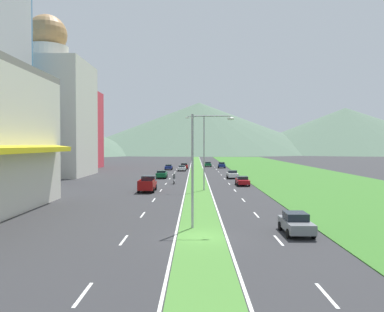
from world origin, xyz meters
The scene contains 47 objects.
ground_plane centered at (0.00, 0.00, 0.00)m, with size 600.00×600.00×0.00m, color #2D2D30.
grass_median centered at (0.00, 60.00, 0.03)m, with size 3.20×240.00×0.06m, color #477F33.
grass_verge_right centered at (20.60, 60.00, 0.03)m, with size 24.00×240.00×0.06m, color #387028.
lane_dash_left_1 centered at (-5.10, -10.43, 0.01)m, with size 0.16×2.80×0.01m, color silver.
lane_dash_left_2 centered at (-5.10, -0.85, 0.01)m, with size 0.16×2.80×0.01m, color silver.
lane_dash_left_3 centered at (-5.10, 8.72, 0.01)m, with size 0.16×2.80×0.01m, color silver.
lane_dash_left_4 centered at (-5.10, 18.30, 0.01)m, with size 0.16×2.80×0.01m, color silver.
lane_dash_left_5 centered at (-5.10, 27.87, 0.01)m, with size 0.16×2.80×0.01m, color silver.
lane_dash_left_6 centered at (-5.10, 37.44, 0.01)m, with size 0.16×2.80×0.01m, color silver.
lane_dash_left_7 centered at (-5.10, 47.02, 0.01)m, with size 0.16×2.80×0.01m, color silver.
lane_dash_left_8 centered at (-5.10, 56.59, 0.01)m, with size 0.16×2.80×0.01m, color silver.
lane_dash_left_9 centered at (-5.10, 66.16, 0.01)m, with size 0.16×2.80×0.01m, color silver.
lane_dash_left_10 centered at (-5.10, 75.74, 0.01)m, with size 0.16×2.80×0.01m, color silver.
lane_dash_left_11 centered at (-5.10, 85.31, 0.01)m, with size 0.16×2.80×0.01m, color silver.
lane_dash_left_12 centered at (-5.10, 94.89, 0.01)m, with size 0.16×2.80×0.01m, color silver.
lane_dash_right_1 centered at (5.10, -10.43, 0.01)m, with size 0.16×2.80×0.01m, color silver.
lane_dash_right_2 centered at (5.10, -0.85, 0.01)m, with size 0.16×2.80×0.01m, color silver.
lane_dash_right_3 centered at (5.10, 8.72, 0.01)m, with size 0.16×2.80×0.01m, color silver.
lane_dash_right_4 centered at (5.10, 18.30, 0.01)m, with size 0.16×2.80×0.01m, color silver.
lane_dash_right_5 centered at (5.10, 27.87, 0.01)m, with size 0.16×2.80×0.01m, color silver.
lane_dash_right_6 centered at (5.10, 37.44, 0.01)m, with size 0.16×2.80×0.01m, color silver.
lane_dash_right_7 centered at (5.10, 47.02, 0.01)m, with size 0.16×2.80×0.01m, color silver.
lane_dash_right_8 centered at (5.10, 56.59, 0.01)m, with size 0.16×2.80×0.01m, color silver.
lane_dash_right_9 centered at (5.10, 66.16, 0.01)m, with size 0.16×2.80×0.01m, color silver.
lane_dash_right_10 centered at (5.10, 75.74, 0.01)m, with size 0.16×2.80×0.01m, color silver.
lane_dash_right_11 centered at (5.10, 85.31, 0.01)m, with size 0.16×2.80×0.01m, color silver.
lane_dash_right_12 centered at (5.10, 94.89, 0.01)m, with size 0.16×2.80×0.01m, color silver.
edge_line_median_left centered at (-1.75, 60.00, 0.01)m, with size 0.16×240.00×0.01m, color silver.
edge_line_median_right centered at (1.75, 60.00, 0.01)m, with size 0.16×240.00×0.01m, color silver.
domed_building centered at (-30.28, 54.15, 13.16)m, with size 16.28×16.28×32.49m.
midrise_colored centered at (-33.86, 80.17, 10.37)m, with size 14.63×14.63×20.75m, color #D83847.
hill_far_left centered at (-116.91, 222.07, 18.71)m, with size 168.93×168.93×37.43m, color #516B56.
hill_far_center centered at (2.85, 285.62, 19.57)m, with size 204.41×204.41×39.15m, color #516B56.
hill_far_right centered at (111.89, 273.23, 16.95)m, with size 175.96×175.96×33.91m, color #516B56.
street_lamp_near centered at (-0.21, 2.82, 5.00)m, with size 3.21×0.32×8.58m.
street_lamp_mid centered at (0.58, 27.71, 5.86)m, with size 2.63×0.35×10.35m.
car_0 centered at (6.95, 34.90, 0.73)m, with size 1.95×4.66×1.41m.
car_1 centered at (6.85, 81.78, 0.80)m, with size 1.91×4.06×1.57m.
car_3 centered at (-3.20, 77.01, 0.78)m, with size 1.98×4.34×1.53m.
car_4 centered at (6.61, 47.89, 0.77)m, with size 1.99×4.22×1.51m.
car_5 centered at (-7.04, 73.75, 0.71)m, with size 1.88×4.34×1.36m.
car_6 centered at (-3.54, 69.51, 0.70)m, with size 1.91×4.73×1.33m.
car_7 centered at (6.73, 1.08, 0.76)m, with size 1.90×4.15×1.51m.
car_8 centered at (3.32, 88.12, 0.73)m, with size 1.96×4.12×1.42m.
car_9 centered at (-6.70, 48.23, 0.77)m, with size 2.01×4.66×1.48m.
pickup_truck_0 centered at (-6.80, 26.96, 0.98)m, with size 2.18×5.40×2.00m.
motorcycle_rider centered at (-3.77, 37.21, 0.75)m, with size 0.36×2.00×1.80m.
Camera 1 is at (-0.40, -27.03, 6.29)m, focal length 37.48 mm.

